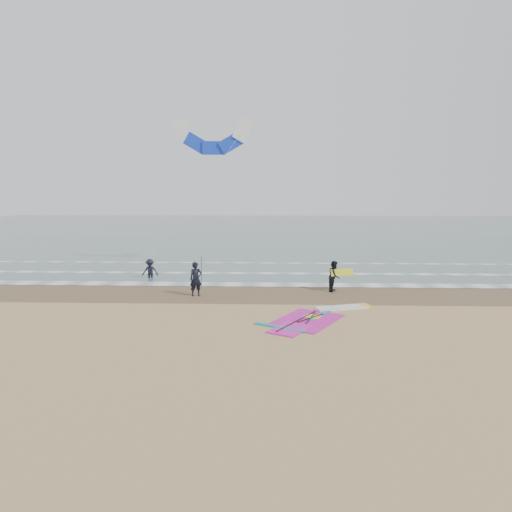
{
  "coord_description": "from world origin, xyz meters",
  "views": [
    {
      "loc": [
        0.27,
        -18.43,
        5.52
      ],
      "look_at": [
        -0.57,
        5.0,
        2.2
      ],
      "focal_mm": 32.0,
      "sensor_mm": 36.0,
      "label": 1
    }
  ],
  "objects_px": {
    "person_standing": "(196,279)",
    "surf_kite": "(213,139)",
    "windsurf_rig": "(318,317)",
    "person_walking": "(334,276)",
    "person_wading": "(150,266)"
  },
  "relations": [
    {
      "from": "person_standing",
      "to": "surf_kite",
      "type": "distance_m",
      "value": 12.7
    },
    {
      "from": "windsurf_rig",
      "to": "surf_kite",
      "type": "distance_m",
      "value": 17.58
    },
    {
      "from": "windsurf_rig",
      "to": "person_wading",
      "type": "bearing_deg",
      "value": 138.16
    },
    {
      "from": "windsurf_rig",
      "to": "surf_kite",
      "type": "height_order",
      "value": "surf_kite"
    },
    {
      "from": "windsurf_rig",
      "to": "person_standing",
      "type": "xyz_separation_m",
      "value": [
        -6.07,
        4.0,
        0.88
      ]
    },
    {
      "from": "windsurf_rig",
      "to": "person_wading",
      "type": "xyz_separation_m",
      "value": [
        -9.83,
        8.8,
        0.77
      ]
    },
    {
      "from": "person_standing",
      "to": "person_wading",
      "type": "relative_size",
      "value": 1.13
    },
    {
      "from": "person_walking",
      "to": "person_wading",
      "type": "height_order",
      "value": "person_walking"
    },
    {
      "from": "surf_kite",
      "to": "person_walking",
      "type": "bearing_deg",
      "value": -46.56
    },
    {
      "from": "person_wading",
      "to": "surf_kite",
      "type": "bearing_deg",
      "value": 52.73
    },
    {
      "from": "person_walking",
      "to": "surf_kite",
      "type": "xyz_separation_m",
      "value": [
        -7.73,
        8.17,
        8.36
      ]
    },
    {
      "from": "person_walking",
      "to": "person_standing",
      "type": "bearing_deg",
      "value": 123.66
    },
    {
      "from": "windsurf_rig",
      "to": "person_wading",
      "type": "height_order",
      "value": "person_wading"
    },
    {
      "from": "person_standing",
      "to": "person_wading",
      "type": "bearing_deg",
      "value": 103.69
    },
    {
      "from": "person_standing",
      "to": "surf_kite",
      "type": "bearing_deg",
      "value": 66.92
    }
  ]
}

